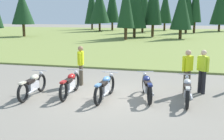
{
  "coord_description": "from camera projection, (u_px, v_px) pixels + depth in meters",
  "views": [
    {
      "loc": [
        2.4,
        -9.02,
        2.95
      ],
      "look_at": [
        0.0,
        0.6,
        0.9
      ],
      "focal_mm": 42.94,
      "sensor_mm": 36.0,
      "label": 1
    }
  ],
  "objects": [
    {
      "name": "motorcycle_silver",
      "position": [
        187.0,
        90.0,
        9.11
      ],
      "size": [
        0.62,
        2.1,
        0.88
      ],
      "color": "black",
      "rests_on": "ground"
    },
    {
      "name": "rider_in_hivis_vest",
      "position": [
        187.0,
        69.0,
        10.09
      ],
      "size": [
        0.41,
        0.42,
        1.67
      ],
      "color": "#4C4233",
      "rests_on": "ground"
    },
    {
      "name": "ground_plane",
      "position": [
        108.0,
        97.0,
        9.74
      ],
      "size": [
        140.0,
        140.0,
        0.0
      ],
      "primitive_type": "plane",
      "color": "gray"
    },
    {
      "name": "rider_checking_bike",
      "position": [
        203.0,
        69.0,
        10.07
      ],
      "size": [
        0.42,
        0.41,
        1.67
      ],
      "color": "black",
      "rests_on": "ground"
    },
    {
      "name": "motorcycle_cream",
      "position": [
        33.0,
        85.0,
        9.77
      ],
      "size": [
        0.62,
        2.1,
        0.88
      ],
      "color": "black",
      "rests_on": "ground"
    },
    {
      "name": "motorcycle_sky_blue",
      "position": [
        105.0,
        87.0,
        9.48
      ],
      "size": [
        0.62,
        2.1,
        0.88
      ],
      "color": "black",
      "rests_on": "ground"
    },
    {
      "name": "motorcycle_red",
      "position": [
        70.0,
        84.0,
        9.91
      ],
      "size": [
        0.62,
        2.1,
        0.88
      ],
      "color": "black",
      "rests_on": "ground"
    },
    {
      "name": "forest_treeline",
      "position": [
        153.0,
        4.0,
        41.12
      ],
      "size": [
        44.54,
        27.89,
        8.97
      ],
      "color": "#47331E",
      "rests_on": "ground"
    },
    {
      "name": "motorcycle_navy",
      "position": [
        147.0,
        86.0,
        9.56
      ],
      "size": [
        0.76,
        2.06,
        0.88
      ],
      "color": "black",
      "rests_on": "ground"
    },
    {
      "name": "rider_near_row_end",
      "position": [
        81.0,
        63.0,
        11.32
      ],
      "size": [
        0.29,
        0.54,
        1.67
      ],
      "color": "#4C4233",
      "rests_on": "ground"
    },
    {
      "name": "grass_moorland",
      "position": [
        160.0,
        37.0,
        35.32
      ],
      "size": [
        80.0,
        44.0,
        0.1
      ],
      "primitive_type": "cube",
      "color": "olive",
      "rests_on": "ground"
    }
  ]
}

